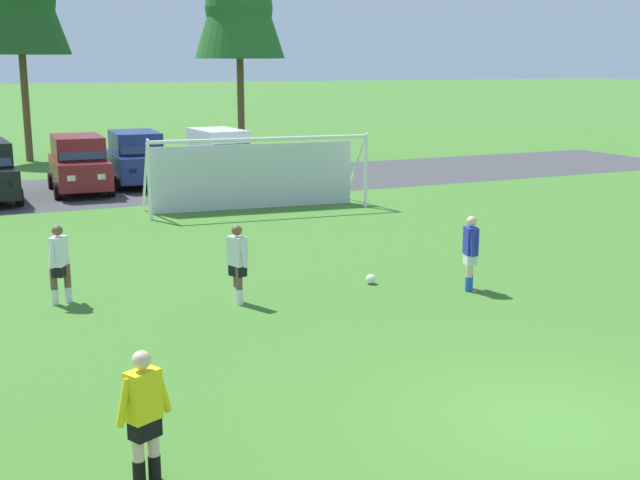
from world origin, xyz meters
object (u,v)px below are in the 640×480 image
at_px(referee, 144,418).
at_px(parked_car_slot_center_left, 136,158).
at_px(parked_car_slot_left, 79,163).
at_px(player_striker_near, 238,264).
at_px(player_midfield_center, 60,264).
at_px(soccer_ball, 371,279).
at_px(player_defender_far, 470,253).
at_px(parked_car_slot_center, 220,155).
at_px(soccer_goal, 256,171).

relative_size(referee, parked_car_slot_center_left, 0.35).
bearing_deg(referee, parked_car_slot_left, 83.22).
xyz_separation_m(parked_car_slot_left, parked_car_slot_center_left, (2.41, 1.05, 0.00)).
height_order(player_striker_near, player_midfield_center, same).
bearing_deg(soccer_ball, player_defender_far, -38.10).
bearing_deg(player_striker_near, soccer_ball, 3.18).
height_order(player_striker_near, parked_car_slot_center_left, parked_car_slot_center_left).
height_order(soccer_ball, player_striker_near, player_striker_near).
bearing_deg(parked_car_slot_center, player_defender_far, -90.94).
distance_m(soccer_ball, player_midfield_center, 6.67).
xyz_separation_m(player_striker_near, player_defender_far, (4.90, -1.16, 0.00)).
bearing_deg(soccer_ball, player_midfield_center, 168.52).
height_order(soccer_goal, player_midfield_center, soccer_goal).
bearing_deg(soccer_ball, parked_car_slot_left, 103.12).
relative_size(referee, player_defender_far, 1.00).
bearing_deg(parked_car_slot_center, player_midfield_center, -118.19).
bearing_deg(parked_car_slot_center, parked_car_slot_left, -172.61).
bearing_deg(parked_car_slot_left, soccer_goal, -52.52).
bearing_deg(player_striker_near, player_defender_far, -13.34).
distance_m(soccer_ball, parked_car_slot_center, 17.34).
bearing_deg(parked_car_slot_center, soccer_ball, -96.67).
relative_size(referee, parked_car_slot_left, 0.35).
height_order(player_striker_near, parked_car_slot_left, parked_car_slot_left).
relative_size(parked_car_slot_left, parked_car_slot_center, 1.00).
height_order(soccer_goal, player_striker_near, soccer_goal).
xyz_separation_m(soccer_ball, parked_car_slot_left, (-3.83, 16.44, 1.00)).
distance_m(referee, player_defender_far, 9.90).
bearing_deg(parked_car_slot_center_left, player_midfield_center, -107.44).
relative_size(soccer_ball, parked_car_slot_center_left, 0.05).
bearing_deg(referee, player_striker_near, 62.66).
bearing_deg(parked_car_slot_left, player_defender_far, -72.70).
distance_m(referee, parked_car_slot_left, 23.35).
height_order(parked_car_slot_center_left, parked_car_slot_center, same).
bearing_deg(player_striker_near, referee, -117.34).
xyz_separation_m(soccer_goal, player_striker_near, (-4.21, -10.29, -0.47)).
height_order(soccer_ball, parked_car_slot_center, parked_car_slot_center).
xyz_separation_m(referee, player_defender_far, (8.30, 5.41, 0.00)).
bearing_deg(player_defender_far, soccer_goal, 93.43).
distance_m(player_striker_near, parked_car_slot_center, 18.14).
height_order(soccer_ball, referee, referee).
height_order(player_striker_near, parked_car_slot_center, parked_car_slot_center).
xyz_separation_m(parked_car_slot_left, parked_car_slot_center, (5.84, 0.76, 0.00)).
bearing_deg(player_midfield_center, player_defender_far, -17.95).
height_order(soccer_ball, parked_car_slot_left, parked_car_slot_left).
height_order(parked_car_slot_left, parked_car_slot_center_left, same).
xyz_separation_m(player_defender_far, parked_car_slot_left, (-5.54, 17.78, 0.29)).
xyz_separation_m(soccer_goal, parked_car_slot_center_left, (-2.44, 7.38, -0.18)).
distance_m(soccer_ball, player_striker_near, 3.27).
bearing_deg(soccer_goal, parked_car_slot_center_left, 108.30).
distance_m(soccer_goal, player_midfield_center, 11.58).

